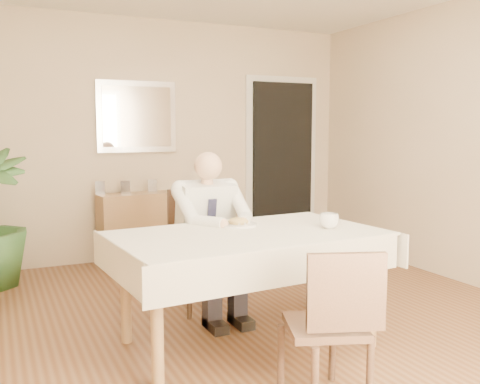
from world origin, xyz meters
name	(u,v)px	position (x,y,z in m)	size (l,w,h in m)	color
room	(262,146)	(0.00, 0.00, 1.30)	(5.00, 5.02, 2.60)	brown
doorway	(282,164)	(1.55, 2.46, 1.00)	(0.96, 0.07, 2.10)	beige
mirror	(137,117)	(-0.23, 2.47, 1.55)	(0.86, 0.04, 0.76)	silver
dining_table	(248,245)	(-0.19, -0.17, 0.67)	(1.79, 1.14, 0.75)	olive
chair_far	(200,240)	(-0.19, 0.71, 0.53)	(0.47, 0.47, 0.94)	#422B1D
chair_near	(333,319)	(-0.14, -1.07, 0.46)	(0.50, 0.51, 0.82)	#422B1D
seated_man	(213,227)	(-0.19, 0.42, 0.69)	(0.48, 0.72, 1.24)	white
plate	(238,225)	(-0.15, 0.06, 0.76)	(0.26, 0.26, 0.02)	white
food	(238,221)	(-0.15, 0.06, 0.78)	(0.14, 0.14, 0.06)	olive
knife	(247,223)	(-0.11, 0.00, 0.78)	(0.01, 0.01, 0.13)	silver
fork	(237,224)	(-0.19, 0.00, 0.78)	(0.01, 0.01, 0.13)	silver
coffee_mug	(329,221)	(0.36, -0.28, 0.80)	(0.13, 0.13, 0.10)	white
sideboard	(143,227)	(-0.23, 2.32, 0.37)	(0.93, 0.32, 0.74)	olive
photo_frame_left	(100,188)	(-0.66, 2.37, 0.81)	(0.10, 0.02, 0.14)	silver
photo_frame_center	(125,187)	(-0.41, 2.32, 0.81)	(0.10, 0.02, 0.14)	silver
photo_frame_right	(152,186)	(-0.12, 2.34, 0.81)	(0.10, 0.02, 0.14)	silver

